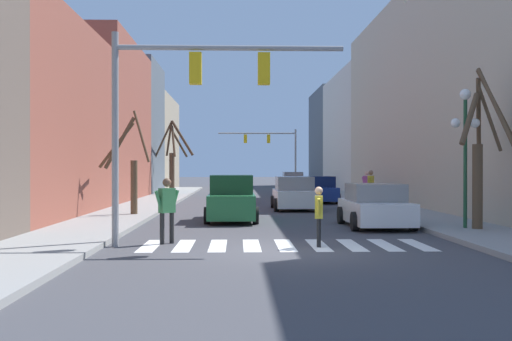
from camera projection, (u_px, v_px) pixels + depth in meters
The scene contains 20 objects.
ground_plane at pixel (289, 251), 14.92m from camera, with size 240.00×240.00×0.00m, color #424247.
sidewalk_left at pixel (39, 249), 14.72m from camera, with size 2.80×90.00×0.15m.
building_row_left at pixel (86, 126), 36.75m from camera, with size 6.00×56.17×10.40m.
building_row_right at pixel (410, 117), 40.96m from camera, with size 6.00×64.70×12.07m.
crosswalk_stripes at pixel (285, 245), 16.06m from camera, with size 7.65×2.60×0.01m.
traffic_signal_near at pixel (183, 92), 15.82m from camera, with size 6.14×0.28×5.67m.
traffic_signal_far at pixel (272, 145), 59.13m from camera, with size 7.73×0.28×5.90m.
street_lamp_right_corner at pixel (465, 130), 19.26m from camera, with size 0.95×0.36×4.48m.
car_driving_toward_lane at pixel (232, 200), 23.51m from camera, with size 2.01×4.65×1.80m.
car_parked_right_mid at pixel (320, 190), 35.66m from camera, with size 1.99×4.20×1.58m.
car_at_intersection at pixel (375, 207), 20.99m from camera, with size 2.16×4.22×1.53m.
car_parked_right_far at pixel (294, 194), 29.68m from camera, with size 2.17×4.22×1.65m.
car_parked_right_near at pixel (293, 182), 52.68m from camera, with size 2.05×4.33×1.72m.
pedestrian_waiting_at_curb at pixel (167, 205), 16.38m from camera, with size 0.66×0.55×1.80m.
pedestrian_crossing_street at pixel (371, 185), 30.29m from camera, with size 0.43×0.74×1.81m.
pedestrian_on_left_sidewalk at pixel (319, 211), 15.79m from camera, with size 0.25×0.68×1.59m.
pedestrian_near_right_corner at pixel (367, 184), 32.78m from camera, with size 0.48×0.69×1.76m.
street_tree_left_mid at pixel (481, 153), 18.95m from camera, with size 2.26×2.79×5.12m.
street_tree_right_mid at pixel (173, 158), 44.77m from camera, with size 3.22×3.00×5.50m.
street_tree_left_near at pixel (129, 169), 25.04m from camera, with size 2.34×1.09×4.34m.
Camera 1 is at (-1.29, -14.88, 2.09)m, focal length 42.00 mm.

